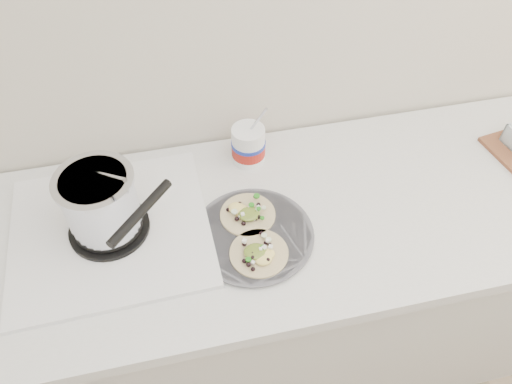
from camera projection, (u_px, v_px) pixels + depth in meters
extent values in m
cube|color=beige|center=(300.00, 15.00, 1.27)|extent=(3.50, 0.05, 2.60)
cube|color=beige|center=(307.00, 290.00, 1.73)|extent=(2.40, 0.62, 0.86)
cube|color=silver|center=(322.00, 212.00, 1.38)|extent=(2.44, 0.66, 0.04)
cube|color=silver|center=(111.00, 231.00, 1.30)|extent=(0.52, 0.48, 0.01)
cylinder|color=black|center=(110.00, 228.00, 1.29)|extent=(0.21, 0.21, 0.01)
torus|color=black|center=(108.00, 224.00, 1.28)|extent=(0.18, 0.18, 0.02)
cylinder|color=silver|center=(100.00, 202.00, 1.21)|extent=(0.18, 0.18, 0.16)
cylinder|color=#54535A|center=(253.00, 236.00, 1.29)|extent=(0.30, 0.30, 0.01)
cylinder|color=#54535A|center=(253.00, 234.00, 1.29)|extent=(0.32, 0.32, 0.00)
cylinder|color=white|center=(248.00, 145.00, 1.45)|extent=(0.10, 0.10, 0.12)
cylinder|color=#A51B12|center=(248.00, 148.00, 1.45)|extent=(0.10, 0.10, 0.04)
cylinder|color=#192D99|center=(248.00, 143.00, 1.44)|extent=(0.10, 0.10, 0.01)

